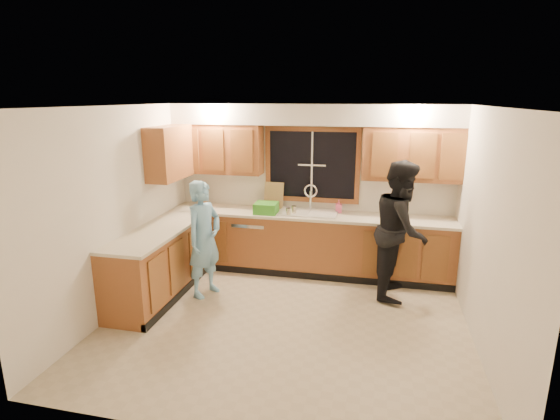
{
  "coord_description": "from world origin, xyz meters",
  "views": [
    {
      "loc": [
        0.97,
        -4.59,
        2.59
      ],
      "look_at": [
        -0.21,
        0.65,
        1.2
      ],
      "focal_mm": 28.0,
      "sensor_mm": 36.0,
      "label": 1
    }
  ],
  "objects_px": {
    "sink": "(308,217)",
    "woman": "(401,230)",
    "bowl": "(389,216)",
    "dish_crate": "(266,208)",
    "soap_bottle": "(339,206)",
    "knife_block": "(203,200)",
    "stove": "(136,281)",
    "man": "(204,239)",
    "dishwasher": "(253,242)"
  },
  "relations": [
    {
      "from": "dishwasher",
      "to": "stove",
      "type": "height_order",
      "value": "stove"
    },
    {
      "from": "stove",
      "to": "man",
      "type": "bearing_deg",
      "value": 51.59
    },
    {
      "from": "stove",
      "to": "dish_crate",
      "type": "bearing_deg",
      "value": 55.17
    },
    {
      "from": "dish_crate",
      "to": "soap_bottle",
      "type": "height_order",
      "value": "soap_bottle"
    },
    {
      "from": "man",
      "to": "knife_block",
      "type": "distance_m",
      "value": 1.24
    },
    {
      "from": "woman",
      "to": "bowl",
      "type": "relative_size",
      "value": 8.44
    },
    {
      "from": "sink",
      "to": "man",
      "type": "height_order",
      "value": "man"
    },
    {
      "from": "stove",
      "to": "woman",
      "type": "bearing_deg",
      "value": 22.74
    },
    {
      "from": "dishwasher",
      "to": "soap_bottle",
      "type": "xyz_separation_m",
      "value": [
        1.28,
        0.16,
        0.61
      ]
    },
    {
      "from": "knife_block",
      "to": "bowl",
      "type": "relative_size",
      "value": 0.98
    },
    {
      "from": "dish_crate",
      "to": "soap_bottle",
      "type": "xyz_separation_m",
      "value": [
        1.05,
        0.27,
        0.02
      ]
    },
    {
      "from": "woman",
      "to": "soap_bottle",
      "type": "bearing_deg",
      "value": 59.26
    },
    {
      "from": "dish_crate",
      "to": "soap_bottle",
      "type": "distance_m",
      "value": 1.08
    },
    {
      "from": "soap_bottle",
      "to": "woman",
      "type": "bearing_deg",
      "value": -37.27
    },
    {
      "from": "man",
      "to": "soap_bottle",
      "type": "distance_m",
      "value": 2.07
    },
    {
      "from": "stove",
      "to": "dish_crate",
      "type": "height_order",
      "value": "dish_crate"
    },
    {
      "from": "stove",
      "to": "woman",
      "type": "relative_size",
      "value": 0.49
    },
    {
      "from": "man",
      "to": "bowl",
      "type": "bearing_deg",
      "value": -44.1
    },
    {
      "from": "dishwasher",
      "to": "bowl",
      "type": "height_order",
      "value": "bowl"
    },
    {
      "from": "woman",
      "to": "dish_crate",
      "type": "height_order",
      "value": "woman"
    },
    {
      "from": "woman",
      "to": "bowl",
      "type": "xyz_separation_m",
      "value": [
        -0.15,
        0.55,
        0.03
      ]
    },
    {
      "from": "knife_block",
      "to": "soap_bottle",
      "type": "bearing_deg",
      "value": -19.01
    },
    {
      "from": "man",
      "to": "soap_bottle",
      "type": "height_order",
      "value": "man"
    },
    {
      "from": "stove",
      "to": "soap_bottle",
      "type": "bearing_deg",
      "value": 41.49
    },
    {
      "from": "dishwasher",
      "to": "bowl",
      "type": "bearing_deg",
      "value": 1.29
    },
    {
      "from": "stove",
      "to": "woman",
      "type": "xyz_separation_m",
      "value": [
        3.11,
        1.3,
        0.46
      ]
    },
    {
      "from": "stove",
      "to": "bowl",
      "type": "height_order",
      "value": "bowl"
    },
    {
      "from": "dishwasher",
      "to": "stove",
      "type": "xyz_separation_m",
      "value": [
        -0.95,
        -1.81,
        0.04
      ]
    },
    {
      "from": "man",
      "to": "woman",
      "type": "distance_m",
      "value": 2.59
    },
    {
      "from": "woman",
      "to": "soap_bottle",
      "type": "height_order",
      "value": "woman"
    },
    {
      "from": "dish_crate",
      "to": "soap_bottle",
      "type": "relative_size",
      "value": 1.71
    },
    {
      "from": "stove",
      "to": "man",
      "type": "xyz_separation_m",
      "value": [
        0.59,
        0.74,
        0.33
      ]
    },
    {
      "from": "man",
      "to": "knife_block",
      "type": "relative_size",
      "value": 7.37
    },
    {
      "from": "sink",
      "to": "bowl",
      "type": "xyz_separation_m",
      "value": [
        1.16,
        0.03,
        0.08
      ]
    },
    {
      "from": "sink",
      "to": "bowl",
      "type": "relative_size",
      "value": 3.98
    },
    {
      "from": "sink",
      "to": "knife_block",
      "type": "relative_size",
      "value": 4.06
    },
    {
      "from": "dish_crate",
      "to": "bowl",
      "type": "xyz_separation_m",
      "value": [
        1.77,
        0.15,
        -0.05
      ]
    },
    {
      "from": "knife_block",
      "to": "soap_bottle",
      "type": "relative_size",
      "value": 1.09
    },
    {
      "from": "stove",
      "to": "dish_crate",
      "type": "distance_m",
      "value": 2.15
    },
    {
      "from": "dishwasher",
      "to": "woman",
      "type": "bearing_deg",
      "value": -13.15
    },
    {
      "from": "dish_crate",
      "to": "bowl",
      "type": "bearing_deg",
      "value": 4.87
    },
    {
      "from": "bowl",
      "to": "woman",
      "type": "bearing_deg",
      "value": -74.49
    },
    {
      "from": "stove",
      "to": "soap_bottle",
      "type": "height_order",
      "value": "soap_bottle"
    },
    {
      "from": "knife_block",
      "to": "dish_crate",
      "type": "height_order",
      "value": "knife_block"
    },
    {
      "from": "knife_block",
      "to": "bowl",
      "type": "distance_m",
      "value": 2.84
    },
    {
      "from": "stove",
      "to": "knife_block",
      "type": "height_order",
      "value": "knife_block"
    },
    {
      "from": "woman",
      "to": "soap_bottle",
      "type": "relative_size",
      "value": 9.37
    },
    {
      "from": "sink",
      "to": "woman",
      "type": "distance_m",
      "value": 1.41
    },
    {
      "from": "sink",
      "to": "dishwasher",
      "type": "height_order",
      "value": "sink"
    },
    {
      "from": "dish_crate",
      "to": "bowl",
      "type": "distance_m",
      "value": 1.78
    }
  ]
}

